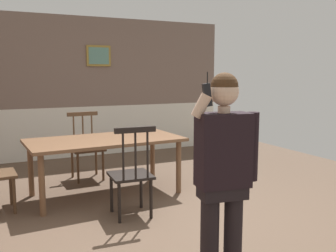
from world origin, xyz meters
name	(u,v)px	position (x,y,z in m)	size (l,w,h in m)	color
ground_plane	(164,220)	(0.00, 0.00, 0.00)	(8.08, 8.08, 0.00)	brown
room_back_partition	(85,90)	(0.00, 3.68, 1.29)	(5.77, 0.17, 2.67)	#756056
dining_table	(105,144)	(-0.33, 1.15, 0.68)	(2.02, 1.11, 0.75)	brown
chair_by_doorway	(131,174)	(-0.29, 0.26, 0.49)	(0.48, 0.48, 1.04)	black
chair_at_table_head	(86,147)	(-0.38, 2.03, 0.49)	(0.48, 0.48, 1.01)	#513823
person_figure	(224,168)	(-0.13, -1.33, 0.91)	(0.54, 0.27, 1.61)	black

